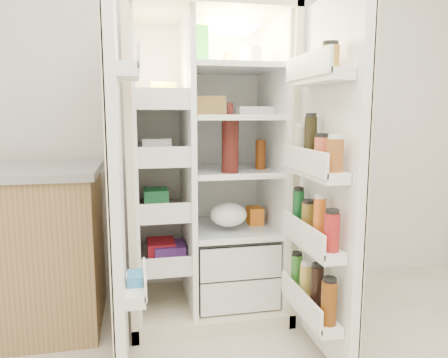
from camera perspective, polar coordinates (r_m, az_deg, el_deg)
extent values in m
cube|color=silver|center=(2.93, -3.03, 11.32)|extent=(4.00, 0.02, 2.70)
cube|color=beige|center=(2.87, -3.53, 2.36)|extent=(0.92, 0.04, 1.80)
cube|color=beige|center=(2.51, -12.42, 1.25)|extent=(0.04, 0.70, 1.80)
cube|color=beige|center=(2.65, 6.98, 1.78)|extent=(0.04, 0.70, 1.80)
cube|color=beige|center=(2.58, -2.59, 21.29)|extent=(0.92, 0.70, 0.04)
cube|color=beige|center=(2.79, -2.34, -16.29)|extent=(0.92, 0.70, 0.08)
cube|color=white|center=(2.84, -3.44, 2.69)|extent=(0.84, 0.02, 1.68)
cube|color=white|center=(2.51, -11.75, 1.73)|extent=(0.02, 0.62, 1.68)
cube|color=white|center=(2.64, 6.37, 2.20)|extent=(0.02, 0.62, 1.68)
cube|color=white|center=(2.53, -4.92, 1.93)|extent=(0.03, 0.62, 1.68)
cube|color=silver|center=(2.74, 1.01, -13.44)|extent=(0.47, 0.52, 0.19)
cube|color=silver|center=(2.67, 1.02, -9.46)|extent=(0.47, 0.52, 0.19)
cube|color=#FFD18C|center=(2.65, 0.75, 19.66)|extent=(0.30, 0.30, 0.02)
cube|color=silver|center=(2.64, -8.16, -10.54)|extent=(0.28, 0.58, 0.02)
cube|color=silver|center=(2.56, -8.30, -4.19)|extent=(0.28, 0.58, 0.02)
cube|color=silver|center=(2.51, -8.45, 2.51)|extent=(0.28, 0.58, 0.02)
cube|color=silver|center=(2.49, -8.61, 9.38)|extent=(0.28, 0.58, 0.02)
cube|color=white|center=(2.65, 0.93, -6.55)|extent=(0.49, 0.58, 0.01)
cube|color=white|center=(2.57, 0.95, 1.19)|extent=(0.49, 0.58, 0.01)
cube|color=white|center=(2.55, 0.97, 8.33)|extent=(0.49, 0.58, 0.02)
cube|color=white|center=(2.57, 0.99, 14.60)|extent=(0.49, 0.58, 0.02)
cube|color=red|center=(2.62, -8.19, -9.30)|extent=(0.16, 0.20, 0.10)
cube|color=#217C43|center=(2.54, -8.34, -2.65)|extent=(0.14, 0.18, 0.12)
cube|color=white|center=(2.50, -8.48, 3.53)|extent=(0.20, 0.22, 0.07)
cube|color=yellow|center=(2.50, -8.65, 11.21)|extent=(0.15, 0.16, 0.14)
cube|color=#5B2B82|center=(2.62, -8.18, -9.41)|extent=(0.18, 0.20, 0.09)
cube|color=orange|center=(2.55, -8.33, -2.87)|extent=(0.14, 0.18, 0.10)
cube|color=silver|center=(2.50, -8.49, 4.10)|extent=(0.16, 0.16, 0.12)
sphere|color=orange|center=(2.66, -1.32, -15.48)|extent=(0.07, 0.07, 0.07)
sphere|color=orange|center=(2.72, 0.45, -14.99)|extent=(0.07, 0.07, 0.07)
sphere|color=orange|center=(2.70, 2.79, -15.13)|extent=(0.07, 0.07, 0.07)
sphere|color=orange|center=(2.80, -0.82, -14.25)|extent=(0.07, 0.07, 0.07)
sphere|color=orange|center=(2.80, 1.33, -14.24)|extent=(0.07, 0.07, 0.07)
ellipsoid|color=#467A28|center=(2.68, 0.93, -9.03)|extent=(0.26, 0.24, 0.11)
cylinder|color=#3D110D|center=(2.40, 0.82, 4.44)|extent=(0.10, 0.10, 0.30)
cylinder|color=#6C2F0C|center=(2.57, 4.92, 3.31)|extent=(0.06, 0.06, 0.18)
cube|color=green|center=(2.50, -3.09, 17.43)|extent=(0.07, 0.07, 0.22)
cylinder|color=white|center=(2.53, 3.74, 16.05)|extent=(0.12, 0.12, 0.11)
cylinder|color=#A96E27|center=(2.64, 0.61, 15.56)|extent=(0.07, 0.07, 0.09)
cube|color=white|center=(2.57, 4.28, 9.09)|extent=(0.22, 0.09, 0.05)
cube|color=tan|center=(2.52, -2.03, 9.79)|extent=(0.19, 0.10, 0.11)
ellipsoid|color=white|center=(2.53, 0.61, -5.46)|extent=(0.22, 0.20, 0.14)
cube|color=orange|center=(2.70, 4.17, -4.93)|extent=(0.09, 0.11, 0.11)
cube|color=white|center=(1.97, -14.31, -0.85)|extent=(0.05, 0.40, 1.72)
cube|color=beige|center=(1.97, -15.04, -0.87)|extent=(0.01, 0.40, 1.72)
cube|color=white|center=(2.11, -11.82, -14.33)|extent=(0.09, 0.32, 0.06)
cube|color=white|center=(1.95, -12.77, 13.87)|extent=(0.09, 0.32, 0.06)
cube|color=#338CCC|center=(2.09, -11.84, -13.57)|extent=(0.07, 0.12, 0.10)
cube|color=white|center=(2.08, 14.19, -0.32)|extent=(0.05, 0.58, 1.72)
cube|color=beige|center=(2.10, 14.80, -0.29)|extent=(0.01, 0.58, 1.72)
cube|color=white|center=(2.24, 11.50, -16.78)|extent=(0.11, 0.50, 0.05)
cube|color=white|center=(2.12, 11.79, -8.44)|extent=(0.11, 0.50, 0.05)
cube|color=white|center=(2.04, 12.09, 0.99)|extent=(0.11, 0.50, 0.05)
cube|color=white|center=(2.03, 12.49, 13.10)|extent=(0.11, 0.50, 0.05)
cylinder|color=#6B340B|center=(2.02, 13.93, -15.86)|extent=(0.07, 0.07, 0.20)
cylinder|color=black|center=(2.13, 12.38, -14.26)|extent=(0.06, 0.06, 0.22)
cylinder|color=gold|center=(2.24, 10.98, -13.50)|extent=(0.06, 0.06, 0.18)
cylinder|color=#327727|center=(2.35, 9.74, -12.25)|extent=(0.06, 0.06, 0.19)
cylinder|color=maroon|center=(1.91, 14.29, -6.96)|extent=(0.07, 0.07, 0.17)
cylinder|color=orange|center=(2.02, 12.69, -5.47)|extent=(0.06, 0.06, 0.21)
cylinder|color=brown|center=(2.14, 11.23, -5.30)|extent=(0.07, 0.07, 0.16)
cylinder|color=#114B21|center=(2.25, 9.96, -4.04)|extent=(0.06, 0.06, 0.20)
cylinder|color=brown|center=(1.85, 14.68, 3.07)|extent=(0.07, 0.07, 0.14)
cylinder|color=#C35132|center=(1.97, 13.00, 3.46)|extent=(0.07, 0.07, 0.14)
cylinder|color=black|center=(2.08, 11.55, 5.03)|extent=(0.06, 0.06, 0.23)
cylinder|color=#C1B39F|center=(2.20, 10.20, 4.61)|extent=(0.06, 0.06, 0.18)
cylinder|color=olive|center=(1.93, 14.08, 15.52)|extent=(0.08, 0.08, 0.10)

